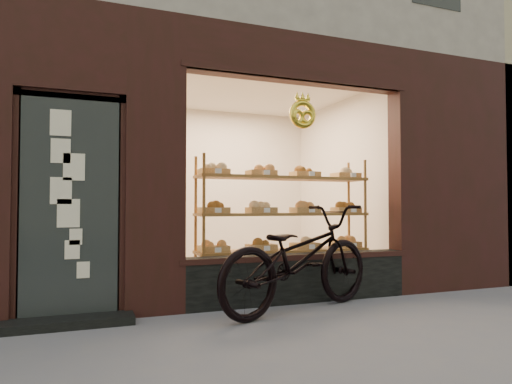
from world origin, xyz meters
name	(u,v)px	position (x,y,z in m)	size (l,w,h in m)	color
ground	(380,367)	(0.00, 0.00, 0.00)	(90.00, 90.00, 0.00)	slate
display_shelf	(284,225)	(0.45, 2.55, 0.86)	(2.20, 0.45, 1.70)	brown
bicycle	(299,258)	(0.23, 1.70, 0.56)	(0.74, 2.12, 1.11)	black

